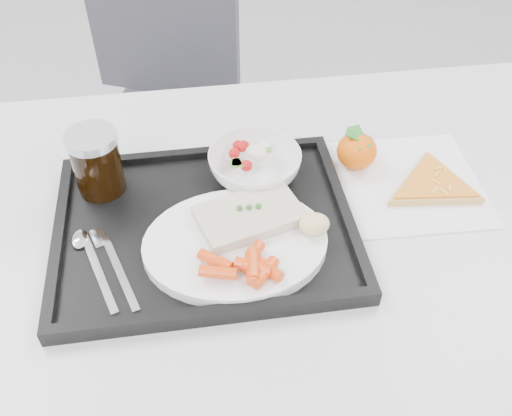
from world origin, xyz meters
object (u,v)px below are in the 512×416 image
table (267,249)px  tangerine (357,151)px  cola_glass (96,161)px  dinner_plate (235,244)px  salad_bowl (255,165)px  pizza_slice (433,185)px  tray (205,227)px  chair (169,93)px

table → tangerine: tangerine is taller
cola_glass → tangerine: 0.43m
dinner_plate → salad_bowl: 0.16m
salad_bowl → pizza_slice: 0.30m
table → tray: size_ratio=2.67×
pizza_slice → salad_bowl: bearing=168.4°
dinner_plate → salad_bowl: salad_bowl is taller
cola_glass → table: bearing=-21.2°
chair → salad_bowl: (0.14, -0.63, 0.25)m
cola_glass → pizza_slice: cola_glass is taller
tangerine → salad_bowl: bearing=-175.0°
dinner_plate → cola_glass: 0.26m
salad_bowl → tangerine: size_ratio=1.88×
cola_glass → tangerine: size_ratio=1.33×
cola_glass → dinner_plate: bearing=-39.2°
table → chair: chair is taller
tangerine → pizza_slice: size_ratio=0.34×
tray → pizza_slice: tray is taller
table → salad_bowl: salad_bowl is taller
tray → dinner_plate: 0.07m
cola_glass → chair: bearing=80.3°
table → salad_bowl: (-0.01, 0.09, 0.11)m
chair → table: bearing=-78.2°
pizza_slice → tray: bearing=-173.9°
chair → salad_bowl: size_ratio=6.11×
cola_glass → pizza_slice: (0.54, -0.07, -0.06)m
pizza_slice → chair: bearing=122.2°
tray → cola_glass: bearing=145.8°
chair → pizza_slice: chair is taller
tray → tangerine: (0.27, 0.12, 0.03)m
chair → dinner_plate: chair is taller
salad_bowl → cola_glass: size_ratio=1.41×
tray → dinner_plate: (0.04, -0.05, 0.02)m
tray → pizza_slice: (0.38, 0.04, 0.00)m
tray → salad_bowl: salad_bowl is taller
salad_bowl → cola_glass: cola_glass is taller
table → tray: 0.12m
pizza_slice → cola_glass: bearing=173.0°
salad_bowl → tangerine: (0.18, 0.02, -0.00)m
dinner_plate → pizza_slice: 0.35m
dinner_plate → salad_bowl: bearing=71.8°
chair → tangerine: (0.32, -0.61, 0.25)m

